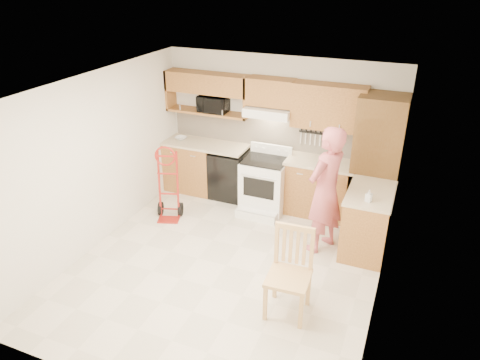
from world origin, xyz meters
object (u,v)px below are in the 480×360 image
Objects in this scene: microwave at (213,104)px; hand_truck at (167,187)px; range at (264,182)px; dining_chair at (289,275)px; person at (325,191)px.

microwave is 0.45× the size of hand_truck.
range is 0.98× the size of dining_chair.
person is at bearing -32.05° from range.
microwave is 0.47× the size of dining_chair.
dining_chair is (1.11, -2.24, 0.01)m from range.
hand_truck is at bearing -147.90° from range.
range is 0.94× the size of hand_truck.
range is at bearing 113.37° from dining_chair.
hand_truck is 1.05× the size of dining_chair.
hand_truck is at bearing -104.12° from microwave.
range is 0.57× the size of person.
hand_truck reaches higher than range.
dining_chair reaches higher than range.
range is 1.43m from person.
hand_truck is at bearing 147.27° from dining_chair.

